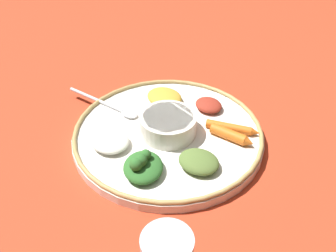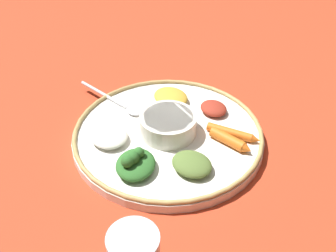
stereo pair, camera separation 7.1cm
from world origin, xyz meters
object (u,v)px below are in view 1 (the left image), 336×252
object	(u,v)px
carrot_outer	(232,128)
center_bowl	(168,124)
greens_pile	(143,166)
carrot_near_spoon	(232,136)
spoon	(113,107)

from	to	relation	value
carrot_outer	center_bowl	bearing A→B (deg)	-17.05
center_bowl	carrot_outer	world-z (taller)	center_bowl
center_bowl	greens_pile	xyz separation A→B (m)	(0.07, 0.08, -0.01)
center_bowl	carrot_near_spoon	bearing A→B (deg)	151.12
center_bowl	carrot_outer	bearing A→B (deg)	162.95
center_bowl	greens_pile	world-z (taller)	greens_pile
center_bowl	carrot_outer	xyz separation A→B (m)	(-0.11, 0.03, -0.01)
center_bowl	carrot_near_spoon	distance (m)	0.11
spoon	center_bowl	bearing A→B (deg)	126.75
carrot_near_spoon	carrot_outer	size ratio (longest dim) A/B	0.86
greens_pile	carrot_outer	xyz separation A→B (m)	(-0.18, -0.05, -0.01)
spoon	carrot_outer	xyz separation A→B (m)	(-0.19, 0.14, 0.00)
greens_pile	center_bowl	bearing A→B (deg)	-130.63
greens_pile	spoon	bearing A→B (deg)	-87.86
spoon	greens_pile	world-z (taller)	greens_pile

